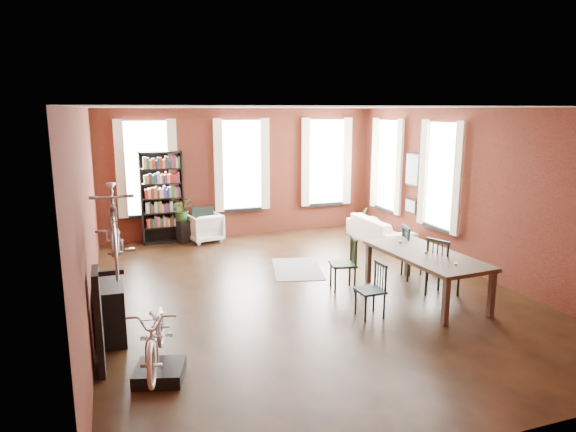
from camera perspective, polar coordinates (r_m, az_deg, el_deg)
name	(u,v)px	position (r m, az deg, el deg)	size (l,w,h in m)	color
room	(307,167)	(9.38, 2.10, 5.44)	(9.00, 9.04, 3.22)	black
dining_table	(425,275)	(9.09, 14.93, -6.40)	(1.05, 2.32, 0.79)	brown
dining_chair_a	(370,290)	(8.10, 9.12, -8.16)	(0.40, 0.40, 0.86)	#173133
dining_chair_b	(343,264)	(9.21, 6.12, -5.31)	(0.44, 0.44, 0.95)	black
dining_chair_c	(443,267)	(9.22, 16.87, -5.46)	(0.48, 0.48, 1.03)	black
dining_chair_d	(415,253)	(10.04, 13.97, -3.96)	(0.47, 0.47, 1.01)	#193838
bookshelf	(162,198)	(12.58, -13.80, 1.98)	(1.00, 0.32, 2.20)	black
white_armchair	(205,226)	(12.64, -9.22, -1.12)	(0.74, 0.69, 0.76)	white
cream_sofa	(380,226)	(12.59, 10.21, -1.08)	(2.08, 0.61, 0.81)	beige
striped_rug	(297,269)	(10.43, 1.03, -5.88)	(0.95, 1.52, 0.01)	black
bike_trainer	(160,372)	(6.60, -14.08, -16.51)	(0.57, 0.57, 0.16)	black
bike_wall_rack	(99,321)	(6.75, -20.29, -10.92)	(0.16, 0.60, 1.30)	black
console_table	(110,312)	(7.68, -19.18, -10.07)	(0.40, 0.80, 0.80)	black
plant_stand	(183,232)	(12.63, -11.55, -1.72)	(0.27, 0.27, 0.54)	black
plant_by_sofa	(360,228)	(13.44, 8.06, -1.29)	(0.38, 0.69, 0.31)	#325C25
plant_small	(436,271)	(10.48, 16.14, -5.91)	(0.20, 0.38, 0.14)	#2E5823
bicycle_floor	(155,305)	(6.28, -14.55, -9.50)	(0.54, 0.81, 1.54)	beige
bicycle_hung	(112,200)	(6.34, -18.99, 1.70)	(0.47, 1.00, 1.66)	#A5A8AD
plant_on_stand	(182,212)	(12.55, -11.69, 0.49)	(0.52, 0.58, 0.45)	#255421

